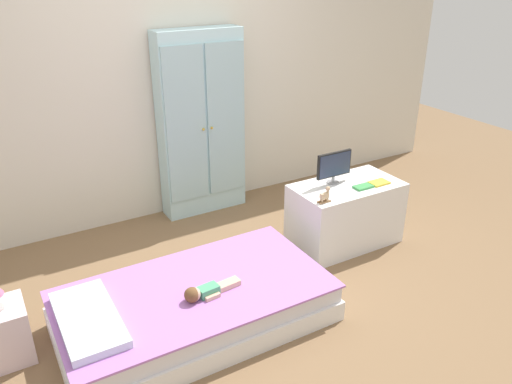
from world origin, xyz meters
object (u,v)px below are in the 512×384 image
at_px(tv_stand, 345,214).
at_px(nightstand, 3,334).
at_px(book_green, 363,187).
at_px(book_yellow, 379,183).
at_px(tv_monitor, 334,166).
at_px(wardrobe, 201,125).
at_px(rocking_horse_toy, 325,195).
at_px(bed, 195,306).
at_px(doll, 202,292).

bearing_deg(tv_stand, nightstand, -178.61).
xyz_separation_m(book_green, book_yellow, (0.17, 0.00, -0.00)).
height_order(tv_monitor, book_yellow, tv_monitor).
bearing_deg(nightstand, wardrobe, 33.32).
distance_m(wardrobe, rocking_horse_toy, 1.42).
bearing_deg(nightstand, book_green, -1.01).
bearing_deg(book_green, book_yellow, 0.00).
xyz_separation_m(tv_stand, rocking_horse_toy, (-0.35, -0.17, 0.33)).
relative_size(bed, book_yellow, 11.01).
relative_size(wardrobe, book_yellow, 10.61).
bearing_deg(book_green, tv_stand, 120.93).
xyz_separation_m(nightstand, wardrobe, (1.89, 1.24, 0.66)).
bearing_deg(bed, book_yellow, 7.48).
height_order(doll, book_yellow, book_yellow).
bearing_deg(bed, tv_stand, 12.69).
bearing_deg(tv_stand, bed, -167.31).
distance_m(doll, rocking_horse_toy, 1.22).
xyz_separation_m(bed, wardrobe, (0.77, 1.52, 0.70)).
relative_size(bed, doll, 4.42).
relative_size(tv_monitor, rocking_horse_toy, 2.60).
bearing_deg(nightstand, tv_stand, 1.39).
bearing_deg(book_green, tv_monitor, 127.34).
bearing_deg(rocking_horse_toy, nightstand, 177.44).
bearing_deg(tv_stand, rocking_horse_toy, -154.94).
xyz_separation_m(tv_stand, book_yellow, (0.23, -0.11, 0.27)).
distance_m(nightstand, book_yellow, 2.88).
bearing_deg(wardrobe, book_yellow, -52.92).
bearing_deg(tv_monitor, book_yellow, -31.68).
relative_size(doll, tv_stand, 0.44).
distance_m(doll, nightstand, 1.19).
height_order(wardrobe, book_yellow, wardrobe).
xyz_separation_m(nightstand, tv_stand, (2.63, 0.06, 0.09)).
bearing_deg(tv_monitor, wardrobe, 121.00).
height_order(rocking_horse_toy, book_yellow, rocking_horse_toy).
height_order(wardrobe, tv_stand, wardrobe).
bearing_deg(wardrobe, book_green, -57.97).
bearing_deg(book_yellow, tv_monitor, 148.32).
distance_m(tv_stand, rocking_horse_toy, 0.51).
distance_m(doll, tv_monitor, 1.56).
height_order(doll, nightstand, doll).
xyz_separation_m(doll, rocking_horse_toy, (1.15, 0.28, 0.28)).
height_order(bed, tv_monitor, tv_monitor).
bearing_deg(bed, nightstand, 166.05).
distance_m(tv_stand, book_yellow, 0.38).
relative_size(bed, rocking_horse_toy, 14.02).
relative_size(tv_stand, book_yellow, 5.65).
distance_m(bed, wardrobe, 1.84).
xyz_separation_m(bed, book_green, (1.58, 0.23, 0.41)).
xyz_separation_m(bed, rocking_horse_toy, (1.16, 0.18, 0.46)).
distance_m(tv_monitor, book_yellow, 0.40).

